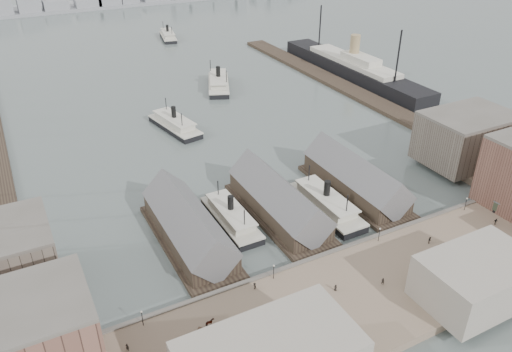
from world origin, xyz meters
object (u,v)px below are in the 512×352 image
ferry_docked_west (231,217)px  ocean_steamer (353,68)px  tram (512,213)px  horse_cart_right (419,283)px  horse_cart_center (313,308)px  horse_cart_left (209,325)px

ferry_docked_west → ocean_steamer: size_ratio=0.25×
tram → horse_cart_right: bearing=-177.8°
horse_cart_center → ferry_docked_west: bearing=-4.1°
horse_cart_right → ferry_docked_west: bearing=35.0°
ocean_steamer → tram: 126.26m
horse_cart_left → ferry_docked_west: bearing=7.5°
horse_cart_left → tram: bearing=-52.0°
tram → horse_cart_left: (-86.36, 1.84, -0.94)m
ferry_docked_west → tram: size_ratio=2.51×
tram → ocean_steamer: bearing=62.3°
horse_cart_center → horse_cart_right: horse_cart_right is taller
ocean_steamer → tram: ocean_steamer is taller
ocean_steamer → horse_cart_center: 162.31m
ocean_steamer → horse_cart_center: (-104.64, -124.07, -1.49)m
tram → horse_cart_center: (-65.37, -4.08, -0.98)m
horse_cart_center → horse_cart_right: bearing=-104.7°
tram → horse_cart_left: size_ratio=2.23×
ferry_docked_west → tram: bearing=-28.2°
ocean_steamer → horse_cart_left: size_ratio=22.13×
tram → horse_cart_right: (-40.67, -8.49, -0.96)m
ferry_docked_west → tram: ferry_docked_west is taller
tram → horse_cart_right: 41.56m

